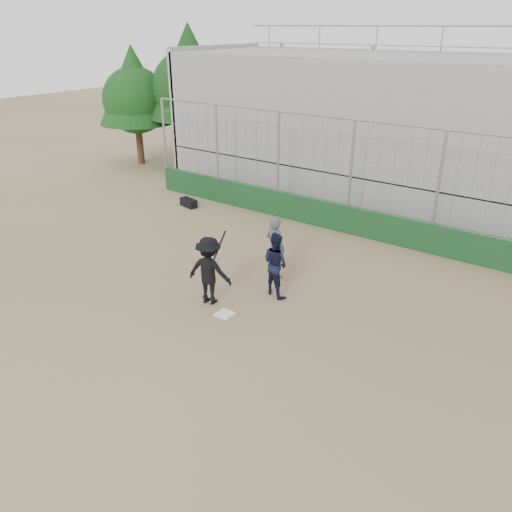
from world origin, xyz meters
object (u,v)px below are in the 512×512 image
Objects in this scene: batter_at_plate at (209,271)px; equipment_bag at (189,203)px; umpire at (275,250)px; catcher_crouched at (275,274)px.

equipment_bag is (-5.83, 5.44, -0.77)m from batter_at_plate.
umpire is at bearing 75.99° from batter_at_plate.
umpire is (0.57, 2.29, -0.10)m from batter_at_plate.
equipment_bag is (-7.01, 4.07, -0.45)m from catcher_crouched.
catcher_crouched is 1.13m from umpire.
equipment_bag is at bearing -17.57° from umpire.
batter_at_plate is 2.40× the size of equipment_bag.
batter_at_plate reaches higher than catcher_crouched.
umpire is (-0.61, 0.92, 0.22)m from catcher_crouched.
batter_at_plate is 1.63× the size of catcher_crouched.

